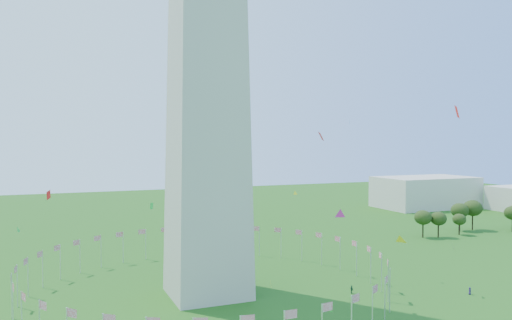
{
  "coord_description": "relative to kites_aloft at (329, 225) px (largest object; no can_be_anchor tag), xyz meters",
  "views": [
    {
      "loc": [
        -32.74,
        -57.63,
        34.84
      ],
      "look_at": [
        5.69,
        35.0,
        31.05
      ],
      "focal_mm": 35.0,
      "sensor_mm": 36.0,
      "label": 1
    }
  ],
  "objects": [
    {
      "name": "kites_aloft",
      "position": [
        0.0,
        0.0,
        0.0
      ],
      "size": [
        116.6,
        61.6,
        36.55
      ],
      "color": "yellow",
      "rests_on": "ground"
    },
    {
      "name": "flag_ring",
      "position": [
        -16.84,
        24.71,
        -14.25
      ],
      "size": [
        80.24,
        80.24,
        9.0
      ],
      "color": "silver",
      "rests_on": "ground"
    },
    {
      "name": "gov_building_east_a",
      "position": [
        133.16,
        124.71,
        -10.75
      ],
      "size": [
        50.0,
        30.0,
        16.0
      ],
      "primitive_type": "cube",
      "color": "beige",
      "rests_on": "ground"
    },
    {
      "name": "tree_line_east",
      "position": [
        98.28,
        60.61,
        -13.75
      ],
      "size": [
        53.16,
        15.95,
        11.49
      ],
      "color": "#2F4818",
      "rests_on": "ground"
    }
  ]
}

